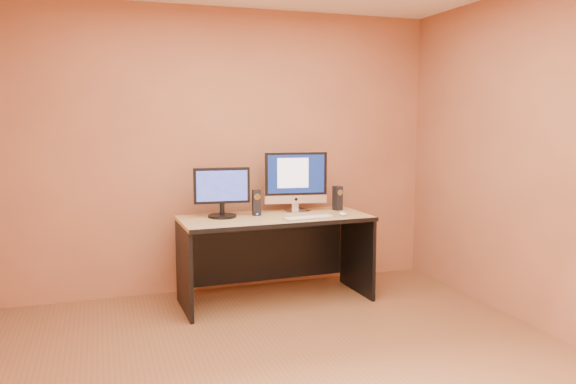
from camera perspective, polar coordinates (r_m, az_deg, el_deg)
name	(u,v)px	position (r m, az deg, el deg)	size (l,w,h in m)	color
floor	(301,377)	(3.68, 1.32, -18.24)	(4.00, 4.00, 0.00)	brown
walls	(302,169)	(3.33, 1.39, 2.35)	(4.00, 4.00, 2.60)	#A26341
desk	(275,259)	(4.95, -1.28, -6.81)	(1.63, 0.71, 0.75)	tan
imac	(296,181)	(5.08, 0.85, 1.09)	(0.58, 0.21, 0.56)	#B1B2B6
second_monitor	(222,193)	(4.84, -6.74, -0.06)	(0.49, 0.24, 0.43)	black
speaker_left	(257,203)	(4.92, -3.21, -1.09)	(0.07, 0.07, 0.22)	black
speaker_right	(338,198)	(5.22, 5.06, -0.62)	(0.07, 0.07, 0.22)	black
keyboard	(309,218)	(4.77, 2.11, -2.61)	(0.44, 0.12, 0.02)	silver
mouse	(343,214)	(4.93, 5.56, -2.20)	(0.06, 0.10, 0.04)	silver
cable_a	(304,209)	(5.25, 1.63, -1.76)	(0.01, 0.01, 0.22)	black
cable_b	(293,210)	(5.20, 0.48, -1.84)	(0.01, 0.01, 0.18)	black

